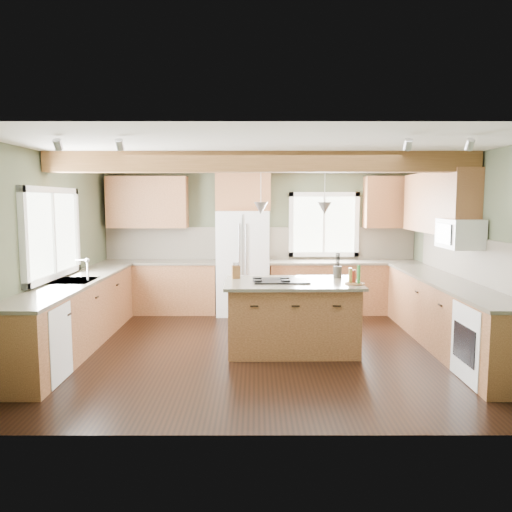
{
  "coord_description": "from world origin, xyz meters",
  "views": [
    {
      "loc": [
        -0.08,
        -6.53,
        1.98
      ],
      "look_at": [
        -0.08,
        0.3,
        1.22
      ],
      "focal_mm": 35.0,
      "sensor_mm": 36.0,
      "label": 1
    }
  ],
  "objects": [
    {
      "name": "bottle_tray",
      "position": [
        1.18,
        -0.26,
        1.04
      ],
      "size": [
        0.28,
        0.28,
        0.23
      ],
      "primitive_type": null,
      "rotation": [
        0.0,
        0.0,
        0.09
      ],
      "color": "brown",
      "rests_on": "island_top"
    },
    {
      "name": "soffit_trim",
      "position": [
        0.0,
        2.4,
        2.54
      ],
      "size": [
        5.55,
        0.2,
        0.1
      ],
      "primitive_type": "cube",
      "color": "brown",
      "rests_on": "ceiling"
    },
    {
      "name": "counter_right",
      "position": [
        2.5,
        0.05,
        0.9
      ],
      "size": [
        0.64,
        3.74,
        0.04
      ],
      "primitive_type": "cube",
      "color": "#483F34",
      "rests_on": "base_cab_right"
    },
    {
      "name": "utensil_crock",
      "position": [
        1.05,
        0.29,
        1.0
      ],
      "size": [
        0.14,
        0.14,
        0.16
      ],
      "primitive_type": "cylinder",
      "rotation": [
        0.0,
        0.0,
        -0.23
      ],
      "color": "#3A322E",
      "rests_on": "island_top"
    },
    {
      "name": "counter_left",
      "position": [
        -2.5,
        0.05,
        0.9
      ],
      "size": [
        0.64,
        3.74,
        0.04
      ],
      "primitive_type": "cube",
      "color": "#483F34",
      "rests_on": "base_cab_left"
    },
    {
      "name": "base_cab_right",
      "position": [
        2.5,
        0.05,
        0.44
      ],
      "size": [
        0.6,
        3.7,
        0.88
      ],
      "primitive_type": "cube",
      "color": "brown",
      "rests_on": "floor"
    },
    {
      "name": "counter_back_right",
      "position": [
        1.49,
        2.2,
        0.9
      ],
      "size": [
        2.66,
        0.64,
        0.04
      ],
      "primitive_type": "cube",
      "color": "#483F34",
      "rests_on": "base_cab_back_right"
    },
    {
      "name": "pendant_left",
      "position": [
        -0.01,
        -0.05,
        1.88
      ],
      "size": [
        0.18,
        0.18,
        0.16
      ],
      "primitive_type": "cone",
      "rotation": [
        3.14,
        0.0,
        0.0
      ],
      "color": "#B2B2B7",
      "rests_on": "ceiling"
    },
    {
      "name": "base_cab_back_right",
      "position": [
        1.49,
        2.2,
        0.44
      ],
      "size": [
        2.62,
        0.6,
        0.88
      ],
      "primitive_type": "cube",
      "color": "brown",
      "rests_on": "floor"
    },
    {
      "name": "upper_cab_over_fridge",
      "position": [
        -0.3,
        2.33,
        2.15
      ],
      "size": [
        0.96,
        0.35,
        0.7
      ],
      "primitive_type": "cube",
      "color": "brown",
      "rests_on": "wall_back"
    },
    {
      "name": "knife_block",
      "position": [
        -0.35,
        0.2,
        1.01
      ],
      "size": [
        0.12,
        0.1,
        0.18
      ],
      "primitive_type": "cube",
      "rotation": [
        0.0,
        0.0,
        0.2
      ],
      "color": "brown",
      "rests_on": "island_top"
    },
    {
      "name": "counter_back_left",
      "position": [
        -1.79,
        2.2,
        0.9
      ],
      "size": [
        2.06,
        0.64,
        0.04
      ],
      "primitive_type": "cube",
      "color": "#483F34",
      "rests_on": "base_cab_back_left"
    },
    {
      "name": "oven",
      "position": [
        2.49,
        -1.25,
        0.43
      ],
      "size": [
        0.6,
        0.72,
        0.84
      ],
      "primitive_type": "cube",
      "color": "white",
      "rests_on": "floor"
    },
    {
      "name": "base_cab_back_left",
      "position": [
        -1.79,
        2.2,
        0.44
      ],
      "size": [
        2.02,
        0.6,
        0.88
      ],
      "primitive_type": "cube",
      "color": "brown",
      "rests_on": "floor"
    },
    {
      "name": "faucet",
      "position": [
        -2.32,
        0.05,
        1.05
      ],
      "size": [
        0.02,
        0.02,
        0.28
      ],
      "primitive_type": "cylinder",
      "color": "#B2B2B7",
      "rests_on": "sink"
    },
    {
      "name": "wall_right",
      "position": [
        2.8,
        0.0,
        1.3
      ],
      "size": [
        0.0,
        5.0,
        5.0
      ],
      "primitive_type": "plane",
      "rotation": [
        1.57,
        0.0,
        -1.57
      ],
      "color": "#474F38",
      "rests_on": "ground"
    },
    {
      "name": "wall_back",
      "position": [
        0.0,
        2.5,
        1.3
      ],
      "size": [
        5.6,
        0.0,
        5.6
      ],
      "primitive_type": "plane",
      "rotation": [
        1.57,
        0.0,
        0.0
      ],
      "color": "#474F38",
      "rests_on": "ground"
    },
    {
      "name": "upper_cab_back_corner",
      "position": [
        2.3,
        2.33,
        1.95
      ],
      "size": [
        0.9,
        0.35,
        0.9
      ],
      "primitive_type": "cube",
      "color": "brown",
      "rests_on": "wall_back"
    },
    {
      "name": "refrigerator",
      "position": [
        -0.3,
        2.12,
        0.9
      ],
      "size": [
        0.9,
        0.74,
        1.8
      ],
      "primitive_type": "cube",
      "color": "white",
      "rests_on": "floor"
    },
    {
      "name": "backsplash_back",
      "position": [
        0.0,
        2.48,
        1.21
      ],
      "size": [
        5.58,
        0.03,
        0.58
      ],
      "primitive_type": "cube",
      "color": "brown",
      "rests_on": "wall_back"
    },
    {
      "name": "upper_cab_right",
      "position": [
        2.62,
        0.9,
        1.95
      ],
      "size": [
        0.35,
        2.2,
        0.9
      ],
      "primitive_type": "cube",
      "color": "brown",
      "rests_on": "wall_right"
    },
    {
      "name": "pendant_right",
      "position": [
        0.81,
        -0.04,
        1.88
      ],
      "size": [
        0.18,
        0.18,
        0.16
      ],
      "primitive_type": "cone",
      "rotation": [
        3.14,
        0.0,
        0.0
      ],
      "color": "#B2B2B7",
      "rests_on": "ceiling"
    },
    {
      "name": "window_back",
      "position": [
        1.15,
        2.48,
        1.55
      ],
      "size": [
        1.1,
        0.04,
        1.0
      ],
      "primitive_type": "cube",
      "color": "white",
      "rests_on": "wall_back"
    },
    {
      "name": "island_top",
      "position": [
        0.4,
        -0.05,
        0.9
      ],
      "size": [
        1.78,
        1.14,
        0.04
      ],
      "primitive_type": "cube",
      "rotation": [
        0.0,
        0.0,
        0.01
      ],
      "color": "#483F34",
      "rests_on": "island"
    },
    {
      "name": "wall_left",
      "position": [
        -2.8,
        0.0,
        1.3
      ],
      "size": [
        0.0,
        5.0,
        5.0
      ],
      "primitive_type": "plane",
      "rotation": [
        1.57,
        0.0,
        1.57
      ],
      "color": "#474F38",
      "rests_on": "ground"
    },
    {
      "name": "sink",
      "position": [
        -2.5,
        0.05,
        0.91
      ],
      "size": [
        0.5,
        0.65,
        0.03
      ],
      "primitive_type": "cube",
      "color": "#262628",
      "rests_on": "counter_left"
    },
    {
      "name": "island",
      "position": [
        0.4,
        -0.05,
        0.44
      ],
      "size": [
        1.67,
        1.03,
        0.88
      ],
      "primitive_type": "cube",
      "rotation": [
        0.0,
        0.0,
        0.01
      ],
      "color": "olive",
      "rests_on": "floor"
    },
    {
      "name": "ceiling_beam",
      "position": [
        0.0,
        -0.05,
        2.47
      ],
      "size": [
        5.55,
        0.26,
        0.26
      ],
      "primitive_type": "cube",
      "color": "brown",
      "rests_on": "ceiling"
    },
    {
      "name": "backsplash_right",
      "position": [
        2.78,
        0.05,
        1.21
      ],
      "size": [
        0.03,
        3.7,
        0.58
      ],
      "primitive_type": "cube",
      "color": "brown",
      "rests_on": "wall_right"
    },
    {
      "name": "ceiling",
      "position": [
        0.0,
        0.0,
        2.6
      ],
      "size": [
        5.6,
        5.6,
        0.0
      ],
      "primitive_type": "plane",
      "rotation": [
        3.14,
        0.0,
        0.0
      ],
      "color": "silver",
      "rests_on": "wall_back"
    },
    {
      "name": "floor",
      "position": [
        0.0,
        0.0,
        0.0
      ],
      "size": [
        5.6,
        5.6,
        0.0
      ],
      "primitive_type": "plane",
      "color": "black",
      "rests_on": "ground"
    },
    {
      "name": "window_left",
      "position": [
        -2.78,
        0.05,
        1.55
      ],
      "size": [
        0.04,
        1.6,
        1.05
      ],
      "primitive_type": "cube",
      "color": "white",
      "rests_on": "wall_left"
    },
    {
      "name": "cooktop",
      "position": [
        0.26,
        -0.05,
        0.93
      ],
      "size": [
        0.72,
        0.49,
        0.02
      ],
      "primitive_type": "cube",
      "rotation": [
        0.0,
        0.0,
        0.01
      ],
      "color": "black",
      "rests_on": "island_top"
    },
    {
      "name": "microwave",
      "position": [
        2.58,
        -0.05,
        1.55
      ],
      "size": [
        0.4,
        0.7,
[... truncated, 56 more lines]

